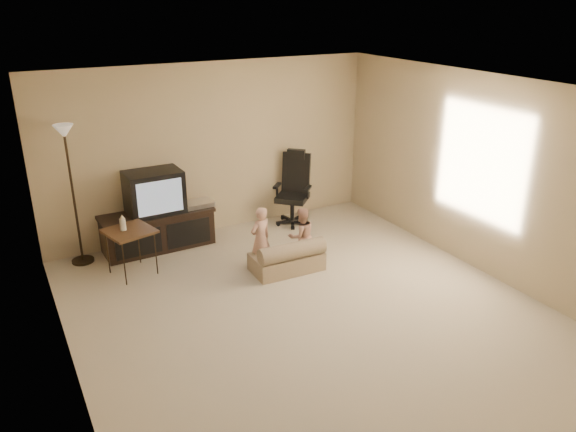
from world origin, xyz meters
The scene contains 9 objects.
floor centered at (0.00, 0.00, 0.00)m, with size 5.50×5.50×0.00m, color #C0B499.
room_shell centered at (0.00, 0.00, 1.52)m, with size 5.50×5.50×5.50m.
tv_stand centered at (-0.97, 2.49, 0.47)m, with size 1.59×0.62×1.13m.
office_chair centered at (1.16, 2.40, 0.41)m, with size 0.75×0.75×1.15m.
side_table centered at (-1.51, 1.86, 0.59)m, with size 0.67×0.67×0.82m.
floor_lamp centered at (-2.02, 2.53, 1.36)m, with size 0.29×0.29×1.87m.
child_sofa centered at (0.28, 0.96, 0.18)m, with size 0.92×0.54×0.44m.
toddler_left centered at (0.00, 1.20, 0.43)m, with size 0.31×0.23×0.86m, color tan.
toddler_right centered at (0.56, 1.10, 0.39)m, with size 0.38×0.21×0.78m, color tan.
Camera 1 is at (-2.84, -4.77, 3.36)m, focal length 35.00 mm.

